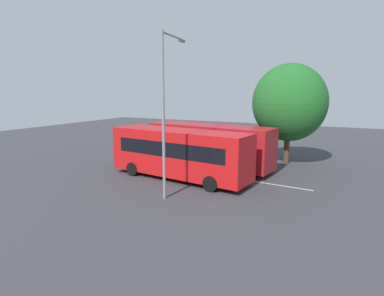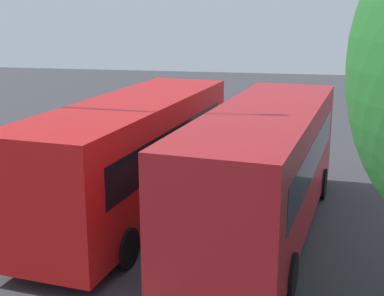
% 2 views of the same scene
% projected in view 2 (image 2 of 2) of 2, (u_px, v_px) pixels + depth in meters
% --- Properties ---
extents(ground_plane, '(73.34, 73.34, 0.00)m').
position_uv_depth(ground_plane, '(196.00, 227.00, 14.65)').
color(ground_plane, '#38383D').
extents(bus_far_left, '(10.13, 3.82, 3.30)m').
position_uv_depth(bus_far_left, '(264.00, 166.00, 14.00)').
color(bus_far_left, '#AD191E').
rests_on(bus_far_left, ground).
extents(bus_center_left, '(10.12, 3.75, 3.30)m').
position_uv_depth(bus_center_left, '(134.00, 153.00, 15.25)').
color(bus_center_left, red).
rests_on(bus_center_left, ground).
extents(pedestrian, '(0.38, 0.38, 1.60)m').
position_uv_depth(pedestrian, '(264.00, 133.00, 21.50)').
color(pedestrian, '#232833').
rests_on(pedestrian, ground).
extents(lane_stripe_outer_left, '(15.38, 1.39, 0.01)m').
position_uv_depth(lane_stripe_outer_left, '(196.00, 227.00, 14.64)').
color(lane_stripe_outer_left, silver).
rests_on(lane_stripe_outer_left, ground).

